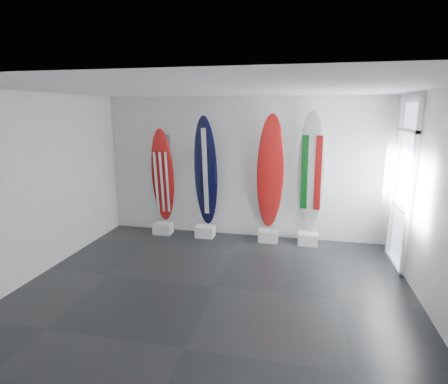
% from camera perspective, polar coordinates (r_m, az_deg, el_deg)
% --- Properties ---
extents(floor, '(6.00, 6.00, 0.00)m').
position_cam_1_polar(floor, '(5.82, -1.34, -14.82)').
color(floor, black).
rests_on(floor, ground).
extents(ceiling, '(6.00, 6.00, 0.00)m').
position_cam_1_polar(ceiling, '(5.17, -1.52, 16.14)').
color(ceiling, white).
rests_on(ceiling, wall_back).
extents(wall_back, '(6.00, 0.00, 6.00)m').
position_cam_1_polar(wall_back, '(7.71, 2.96, 3.83)').
color(wall_back, silver).
rests_on(wall_back, ground).
extents(wall_front, '(6.00, 0.00, 6.00)m').
position_cam_1_polar(wall_front, '(3.04, -12.77, -10.77)').
color(wall_front, silver).
rests_on(wall_front, ground).
extents(wall_left, '(0.00, 5.00, 5.00)m').
position_cam_1_polar(wall_left, '(6.66, -27.39, 0.98)').
color(wall_left, silver).
rests_on(wall_left, ground).
extents(wall_right, '(0.00, 5.00, 5.00)m').
position_cam_1_polar(wall_right, '(5.45, 30.91, -1.75)').
color(wall_right, silver).
rests_on(wall_right, ground).
extents(display_block_usa, '(0.40, 0.30, 0.24)m').
position_cam_1_polar(display_block_usa, '(8.19, -9.67, -5.73)').
color(display_block_usa, white).
rests_on(display_block_usa, floor).
extents(surfboard_usa, '(0.55, 0.52, 2.12)m').
position_cam_1_polar(surfboard_usa, '(8.00, -9.72, 2.48)').
color(surfboard_usa, maroon).
rests_on(surfboard_usa, display_block_usa).
extents(display_block_navy, '(0.40, 0.30, 0.24)m').
position_cam_1_polar(display_block_navy, '(7.89, -3.01, -6.28)').
color(display_block_navy, white).
rests_on(display_block_navy, floor).
extents(surfboard_navy, '(0.57, 0.34, 2.38)m').
position_cam_1_polar(surfboard_navy, '(7.66, -2.93, 3.21)').
color(surfboard_navy, black).
rests_on(surfboard_navy, display_block_navy).
extents(display_block_swiss, '(0.40, 0.30, 0.24)m').
position_cam_1_polar(display_block_swiss, '(7.67, 7.05, -6.96)').
color(display_block_swiss, white).
rests_on(display_block_swiss, floor).
extents(surfboard_swiss, '(0.61, 0.52, 2.43)m').
position_cam_1_polar(surfboard_swiss, '(7.42, 7.40, 3.00)').
color(surfboard_swiss, maroon).
rests_on(surfboard_swiss, display_block_swiss).
extents(display_block_italy, '(0.40, 0.30, 0.24)m').
position_cam_1_polar(display_block_italy, '(7.64, 13.20, -7.27)').
color(display_block_italy, white).
rests_on(display_block_italy, floor).
extents(surfboard_italy, '(0.60, 0.36, 2.49)m').
position_cam_1_polar(surfboard_italy, '(7.40, 13.72, 2.96)').
color(surfboard_italy, silver).
rests_on(surfboard_italy, display_block_italy).
extents(wall_outlet, '(0.09, 0.02, 0.13)m').
position_cam_1_polar(wall_outlet, '(8.67, -13.38, -3.28)').
color(wall_outlet, silver).
rests_on(wall_outlet, wall_back).
extents(glass_door, '(0.12, 1.16, 2.85)m').
position_cam_1_polar(glass_door, '(6.91, 26.64, 0.81)').
color(glass_door, white).
rests_on(glass_door, floor).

